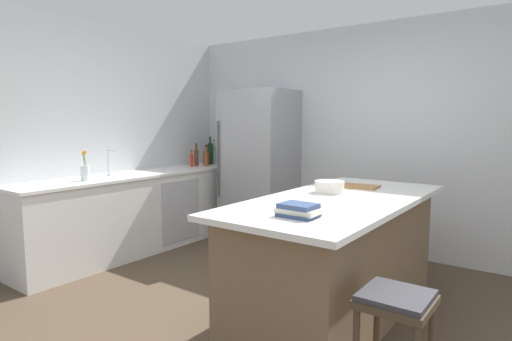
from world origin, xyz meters
The scene contains 18 objects.
ground_plane centered at (0.00, 0.00, 0.00)m, with size 7.20×7.20×0.00m, color #4C3D2D.
wall_rear centered at (0.00, 2.25, 1.30)m, with size 6.00×0.10×2.60m, color silver.
wall_left centered at (-2.45, 0.00, 1.30)m, with size 0.10×6.00×2.60m, color silver.
counter_run_left centered at (-2.10, 0.64, 0.45)m, with size 0.63×2.95×0.91m.
kitchen_island centered at (0.52, 0.45, 0.47)m, with size 1.00×2.22×0.93m.
refrigerator centered at (-1.24, 1.85, 0.95)m, with size 0.82×0.74×1.89m.
bar_stool centered at (1.22, -0.35, 0.51)m, with size 0.36×0.36×0.62m.
sink_faucet centered at (-2.14, 0.28, 1.06)m, with size 0.15×0.05×0.30m.
flower_vase centered at (-2.03, -0.08, 1.01)m, with size 0.09×0.09×0.31m.
gin_bottle centered at (-2.15, 2.00, 1.04)m, with size 0.07×0.07×0.34m.
wine_bottle centered at (-2.13, 1.91, 1.06)m, with size 0.07×0.07×0.39m.
whiskey_bottle centered at (-2.12, 1.81, 1.01)m, with size 0.09×0.09×0.28m.
vinegar_bottle centered at (-2.04, 1.72, 1.01)m, with size 0.06×0.06×0.27m.
syrup_bottle centered at (-2.13, 1.63, 1.03)m, with size 0.06×0.06×0.30m.
hot_sauce_bottle centered at (-2.11, 1.52, 0.99)m, with size 0.05×0.05×0.22m.
cookbook_stack centered at (0.59, -0.29, 0.97)m, with size 0.26×0.18×0.08m.
mixing_bowl centered at (0.35, 0.61, 0.98)m, with size 0.24×0.24×0.10m.
cutting_board centered at (0.44, 1.02, 0.94)m, with size 0.34×0.25×0.02m.
Camera 1 is at (1.87, -2.47, 1.50)m, focal length 29.60 mm.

